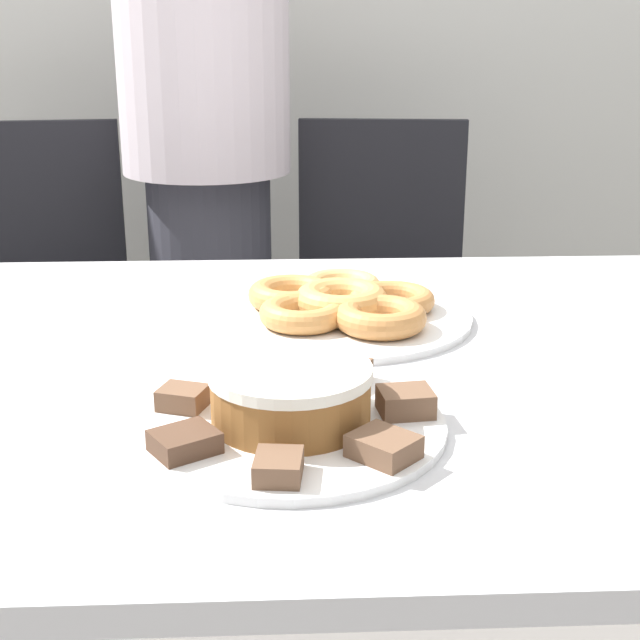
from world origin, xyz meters
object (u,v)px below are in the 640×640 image
(person_standing, at_px, (207,148))
(plate_cake, at_px, (291,425))
(frosted_cake, at_px, (291,394))
(office_chair_left, at_px, (41,336))
(plate_donuts, at_px, (341,317))
(office_chair_right, at_px, (379,331))

(person_standing, relative_size, plate_cake, 5.12)
(person_standing, distance_m, frosted_cake, 1.22)
(office_chair_left, bearing_deg, plate_donuts, -57.30)
(person_standing, height_order, office_chair_left, person_standing)
(office_chair_left, relative_size, office_chair_right, 1.00)
(office_chair_left, xyz_separation_m, plate_donuts, (0.64, -0.76, 0.29))
(office_chair_right, xyz_separation_m, frosted_cake, (-0.22, -1.13, 0.32))
(plate_donuts, height_order, frosted_cake, frosted_cake)
(plate_cake, height_order, plate_donuts, same)
(office_chair_right, distance_m, plate_donuts, 0.83)
(person_standing, height_order, plate_cake, person_standing)
(person_standing, distance_m, office_chair_left, 0.58)
(person_standing, bearing_deg, plate_donuts, -73.50)
(person_standing, bearing_deg, office_chair_left, -169.02)
(office_chair_right, xyz_separation_m, plate_cake, (-0.22, -1.13, 0.29))
(plate_donuts, bearing_deg, office_chair_right, 79.48)
(plate_donuts, bearing_deg, office_chair_left, 129.97)
(office_chair_left, height_order, plate_donuts, office_chair_left)
(office_chair_left, distance_m, plate_cake, 1.29)
(office_chair_right, bearing_deg, plate_cake, -94.42)
(person_standing, xyz_separation_m, office_chair_left, (-0.39, -0.08, -0.42))
(office_chair_right, height_order, frosted_cake, office_chair_right)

